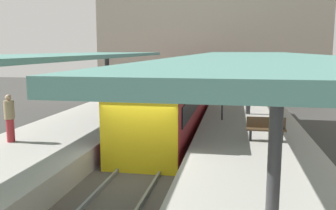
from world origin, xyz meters
TOP-DOWN VIEW (x-y plane):
  - ground_plane at (0.00, 0.00)m, footprint 80.00×80.00m
  - platform_left at (-3.80, 0.00)m, footprint 4.40×28.00m
  - platform_right at (3.80, 0.00)m, footprint 4.40×28.00m
  - track_ballast at (0.00, 0.00)m, footprint 3.20×28.00m
  - rail_near_side at (-0.72, 0.00)m, footprint 0.08×28.00m
  - rail_far_side at (0.72, 0.00)m, footprint 0.08×28.00m
  - commuter_train at (0.00, 7.23)m, footprint 2.78×14.48m
  - canopy_left at (-3.80, 1.40)m, footprint 4.18×21.00m
  - canopy_right at (3.80, 1.40)m, footprint 4.18×21.00m
  - platform_bench at (4.26, 2.12)m, footprint 1.40×0.41m
  - platform_sign at (2.54, 5.82)m, footprint 0.90×0.08m
  - passenger_near_bench at (-4.84, 0.29)m, footprint 0.36×0.36m
  - station_building_backdrop at (1.02, 20.00)m, footprint 18.00×6.00m

SIDE VIEW (x-z plane):
  - ground_plane at x=0.00m, z-range 0.00..0.00m
  - track_ballast at x=0.00m, z-range 0.00..0.20m
  - rail_near_side at x=-0.72m, z-range 0.20..0.34m
  - rail_far_side at x=0.72m, z-range 0.20..0.34m
  - platform_left at x=-3.80m, z-range 0.00..1.00m
  - platform_right at x=3.80m, z-range 0.00..1.00m
  - platform_bench at x=4.26m, z-range 1.03..1.89m
  - commuter_train at x=0.00m, z-range 0.18..3.28m
  - passenger_near_bench at x=-4.84m, z-range 1.03..2.76m
  - platform_sign at x=2.54m, z-range 1.52..3.73m
  - canopy_left at x=-3.80m, z-range 2.44..5.57m
  - canopy_right at x=3.80m, z-range 2.46..5.60m
  - station_building_backdrop at x=1.02m, z-range 0.00..11.00m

